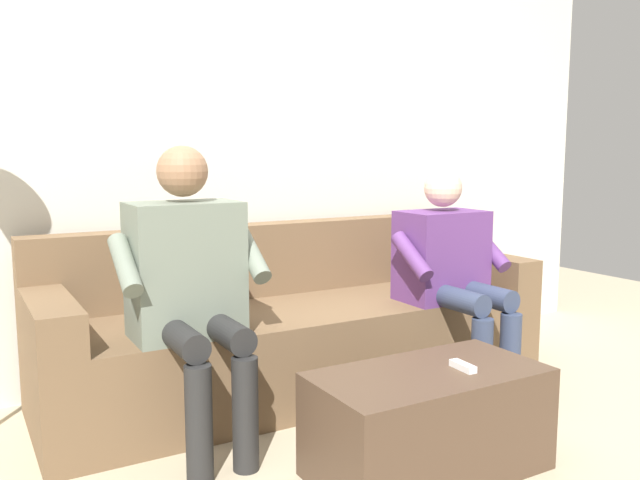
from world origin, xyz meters
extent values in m
plane|color=tan|center=(0.00, 0.60, 0.00)|extent=(8.00, 8.00, 0.00)
cube|color=beige|center=(0.00, -0.58, 1.27)|extent=(4.85, 0.06, 2.53)
cube|color=brown|center=(0.00, 0.00, 0.22)|extent=(2.16, 0.63, 0.44)
cube|color=brown|center=(0.00, -0.39, 0.41)|extent=(2.52, 0.16, 0.81)
cube|color=brown|center=(-1.17, 0.00, 0.30)|extent=(0.18, 0.63, 0.61)
cube|color=brown|center=(1.17, 0.00, 0.30)|extent=(0.18, 0.63, 0.61)
cube|color=#4C3828|center=(0.00, 0.91, 0.20)|extent=(0.87, 0.45, 0.39)
cube|color=#5B3370|center=(-0.67, 0.17, 0.66)|extent=(0.43, 0.28, 0.45)
sphere|color=beige|center=(-0.67, 0.17, 1.01)|extent=(0.19, 0.19, 0.19)
cylinder|color=#333D56|center=(-0.76, 0.38, 0.49)|extent=(0.11, 0.40, 0.11)
cylinder|color=#333D56|center=(-0.58, 0.38, 0.49)|extent=(0.11, 0.40, 0.11)
cylinder|color=#333D56|center=(-0.76, 0.58, 0.22)|extent=(0.10, 0.10, 0.44)
cylinder|color=#333D56|center=(-0.58, 0.58, 0.22)|extent=(0.10, 0.10, 0.44)
cylinder|color=#5B3370|center=(-0.92, 0.25, 0.69)|extent=(0.08, 0.27, 0.22)
cylinder|color=#5B3370|center=(-0.42, 0.25, 0.69)|extent=(0.08, 0.27, 0.22)
cube|color=slate|center=(0.67, 0.18, 0.71)|extent=(0.44, 0.28, 0.55)
sphere|color=#936B4C|center=(0.67, 0.18, 1.11)|extent=(0.20, 0.20, 0.20)
cylinder|color=black|center=(0.58, 0.37, 0.49)|extent=(0.11, 0.39, 0.11)
cylinder|color=black|center=(0.76, 0.37, 0.49)|extent=(0.11, 0.39, 0.11)
cylinder|color=black|center=(0.58, 0.56, 0.22)|extent=(0.10, 0.10, 0.44)
cylinder|color=black|center=(0.76, 0.56, 0.22)|extent=(0.10, 0.10, 0.44)
cylinder|color=slate|center=(0.41, 0.26, 0.77)|extent=(0.08, 0.27, 0.22)
cylinder|color=slate|center=(0.93, 0.26, 0.77)|extent=(0.08, 0.27, 0.22)
cube|color=white|center=(-0.12, 0.96, 0.40)|extent=(0.04, 0.12, 0.02)
camera|label=1|loc=(1.50, 2.72, 1.19)|focal=36.73mm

